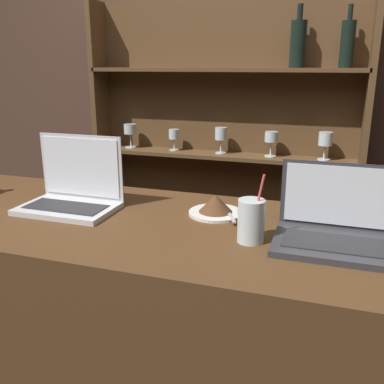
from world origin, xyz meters
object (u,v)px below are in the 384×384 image
at_px(water_glass, 251,221).
at_px(laptop_far, 338,228).
at_px(laptop_near, 73,192).
at_px(cake_plate, 216,206).

bearing_deg(water_glass, laptop_far, 15.55).
bearing_deg(laptop_far, laptop_near, 177.52).
distance_m(laptop_near, laptop_far, 0.88).
height_order(cake_plate, water_glass, water_glass).
bearing_deg(water_glass, cake_plate, 129.02).
relative_size(laptop_near, cake_plate, 1.76).
bearing_deg(laptop_near, cake_plate, 10.14).
height_order(laptop_far, water_glass, laptop_far).
distance_m(laptop_far, water_glass, 0.24).
distance_m(laptop_near, water_glass, 0.65).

